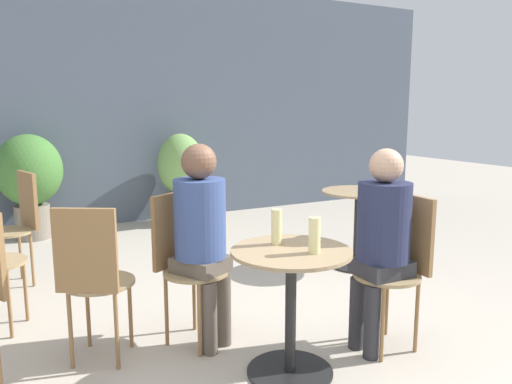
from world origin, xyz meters
The scene contains 14 objects.
ground_plane centered at (0.00, 0.00, 0.00)m, with size 20.00×20.00×0.00m, color #B2A899.
storefront_wall centered at (0.00, 4.17, 1.50)m, with size 10.00×0.06×3.00m.
cafe_table_near centered at (0.15, 0.05, 0.47)m, with size 0.65×0.65×0.71m.
cafe_table_far centered at (1.68, 1.37, 0.47)m, with size 0.66×0.66×0.71m.
bistro_chair_0 centered at (0.91, 0.03, 0.56)m, with size 0.40×0.40×0.93m.
bistro_chair_1 centered at (-0.22, 0.71, 0.56)m, with size 0.44×0.45×0.93m.
bistro_chair_2 centered at (-0.78, 0.63, 0.56)m, with size 0.45×0.45×0.93m.
bistro_chair_4 centered at (-1.07, 2.30, 0.56)m, with size 0.44×0.42×0.93m.
seated_person_0 centered at (0.76, 0.03, 0.73)m, with size 0.32×0.31×1.22m.
seated_person_1 centered at (-0.15, 0.58, 0.75)m, with size 0.37×0.38×1.24m.
beer_glass_0 centered at (0.13, 0.18, 0.80)m, with size 0.06×0.06×0.20m.
beer_glass_1 centered at (0.22, -0.06, 0.80)m, with size 0.06×0.06×0.19m.
potted_plant_0 centered at (-0.87, 3.84, 0.70)m, with size 0.70×0.70×1.16m.
potted_plant_1 centered at (0.86, 3.79, 0.61)m, with size 0.58×0.58×1.13m.
Camera 1 is at (-1.21, -2.12, 1.45)m, focal length 35.00 mm.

